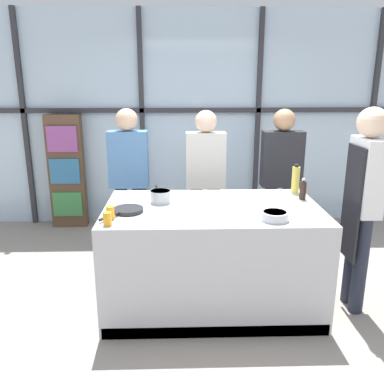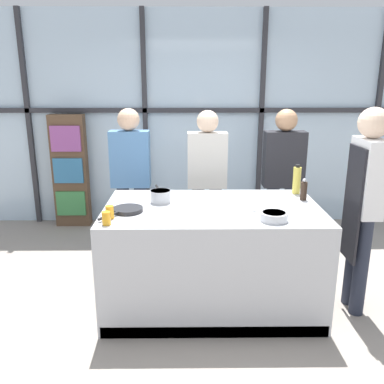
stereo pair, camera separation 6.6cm
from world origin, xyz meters
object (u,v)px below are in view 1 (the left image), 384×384
Objects in this scene: chef at (363,196)px; spectator_far_left at (129,176)px; white_plate at (264,208)px; juice_glass_far at (110,213)px; juice_glass_near at (107,219)px; saucepan at (160,196)px; spectator_center_right at (281,176)px; oil_bottle at (296,179)px; pepper_grinder at (303,190)px; spectator_center_left at (205,176)px; mixing_bowl at (275,215)px; frying_pan at (128,210)px.

spectator_far_left is at bearing 62.26° from chef.
juice_glass_far is (-1.23, -0.22, 0.04)m from white_plate.
saucepan is at bearing 56.73° from juice_glass_near.
oil_bottle is at bearing 89.11° from spectator_center_right.
saucepan is at bearing 113.66° from spectator_far_left.
oil_bottle reaches higher than pepper_grinder.
chef is 2.07m from juice_glass_near.
spectator_far_left is at bearing 90.41° from juice_glass_far.
spectator_center_right is 1.12m from white_plate.
spectator_center_left is (0.82, 0.00, -0.02)m from spectator_far_left.
chef is 5.33× the size of saucepan.
mixing_bowl is at bearing -2.88° from juice_glass_far.
pepper_grinder is at bearing 55.29° from chef.
juice_glass_far is at bearing 90.00° from juice_glass_near.
mixing_bowl is at bearing -124.71° from pepper_grinder.
saucepan is (-1.26, -0.85, 0.03)m from spectator_center_right.
spectator_center_right is at bearing 89.11° from oil_bottle.
spectator_center_right reaches higher than frying_pan.
mixing_bowl is (1.27, -1.33, -0.00)m from spectator_far_left.
pepper_grinder is (1.27, 0.06, 0.03)m from saucepan.
spectator_center_left is at bearing 111.87° from white_plate.
juice_glass_far is at bearing 90.41° from spectator_far_left.
juice_glass_far is at bearing 37.88° from spectator_center_right.
white_plate is 1.15× the size of mixing_bowl.
chef reaches higher than frying_pan.
spectator_center_left is 0.96m from saucepan.
chef is 17.27× the size of juice_glass_near.
pepper_grinder is (1.64, -0.79, 0.05)m from spectator_far_left.
pepper_grinder is at bearing 16.23° from juice_glass_far.
spectator_far_left is 0.93m from saucepan.
pepper_grinder reaches higher than frying_pan.
white_plate is at bearing 16.18° from juice_glass_near.
white_plate is 2.44× the size of juice_glass_near.
spectator_center_left is 0.99× the size of spectator_center_right.
mixing_bowl is (-0.79, -0.25, -0.08)m from chef.
saucepan reaches higher than juice_glass_far.
oil_bottle is at bearing 160.33° from spectator_far_left.
pepper_grinder is at bearing 55.29° from mixing_bowl.
juice_glass_far is at bearing 177.12° from mixing_bowl.
saucepan is at bearing -167.88° from oil_bottle.
chef is 0.65m from oil_bottle.
frying_pan is at bearing 69.55° from juice_glass_near.
saucepan is at bearing 151.84° from mixing_bowl.
oil_bottle is at bearing 19.32° from frying_pan.
chef is at bearing 17.71° from mixing_bowl.
oil_bottle is at bearing 144.28° from spectator_center_left.
mixing_bowl is 0.84m from oil_bottle.
spectator_far_left reaches higher than white_plate.
frying_pan is 0.32m from juice_glass_near.
frying_pan is 1.82× the size of mixing_bowl.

